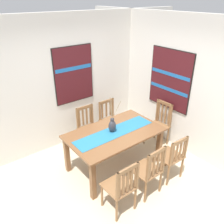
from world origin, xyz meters
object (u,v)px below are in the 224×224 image
chair_4 (149,170)px  painting_on_back_wall (74,75)px  chair_3 (110,119)px  centerpiece_vase (112,125)px  dining_table (115,137)px  chair_5 (159,123)px  painting_on_side_wall (170,80)px  chair_2 (89,127)px  chair_1 (171,156)px  chair_0 (121,186)px

chair_4 → painting_on_back_wall: 2.41m
chair_3 → chair_4: bearing=-107.5°
painting_on_back_wall → centerpiece_vase: bearing=-89.8°
dining_table → chair_5: chair_5 is taller
dining_table → chair_3: 1.03m
dining_table → centerpiece_vase: 0.24m
chair_3 → painting_on_side_wall: bearing=-40.1°
chair_2 → chair_1: bearing=-70.4°
dining_table → centerpiece_vase: centerpiece_vase is taller
dining_table → chair_2: size_ratio=1.86×
chair_4 → painting_on_back_wall: (-0.04, 2.18, 1.03)m
chair_3 → chair_0: bearing=-122.9°
dining_table → chair_3: chair_3 is taller
chair_5 → painting_on_back_wall: 2.07m
chair_3 → chair_4: 1.81m
dining_table → chair_0: (-0.57, -0.88, -0.17)m
painting_on_side_wall → chair_0: bearing=-155.5°
dining_table → chair_2: 0.87m
centerpiece_vase → dining_table: bearing=-53.8°
chair_4 → painting_on_side_wall: bearing=32.1°
chair_4 → chair_3: bearing=72.5°
chair_2 → painting_on_back_wall: painting_on_back_wall is taller
dining_table → painting_on_side_wall: bearing=2.3°
centerpiece_vase → painting_on_back_wall: 1.42m
chair_0 → painting_on_back_wall: bearing=76.2°
chair_3 → chair_1: bearing=-88.9°
dining_table → chair_4: (0.01, -0.87, -0.17)m
painting_on_side_wall → chair_3: bearing=139.9°
chair_4 → painting_on_back_wall: bearing=91.0°
chair_1 → chair_2: chair_2 is taller
dining_table → chair_0: 1.06m
chair_3 → chair_5: chair_5 is taller
chair_2 → chair_3: size_ratio=1.03×
chair_4 → chair_5: bearing=35.8°
painting_on_back_wall → dining_table: bearing=-88.6°
chair_1 → chair_2: bearing=109.6°
painting_on_side_wall → chair_2: bearing=152.5°
painting_on_back_wall → painting_on_side_wall: painting_on_back_wall is taller
dining_table → chair_4: size_ratio=1.83×
dining_table → chair_0: size_ratio=1.86×
chair_0 → chair_4: bearing=0.8°
chair_4 → chair_0: bearing=-179.2°
chair_0 → chair_3: bearing=57.1°
centerpiece_vase → painting_on_back_wall: painting_on_back_wall is taller
chair_5 → painting_on_back_wall: bearing=134.6°
dining_table → chair_2: (-0.02, 0.85, -0.18)m
chair_1 → chair_4: (-0.58, -0.02, 0.02)m
chair_0 → chair_1: (1.15, 0.03, -0.02)m
chair_0 → chair_5: chair_5 is taller
centerpiece_vase → chair_1: centerpiece_vase is taller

